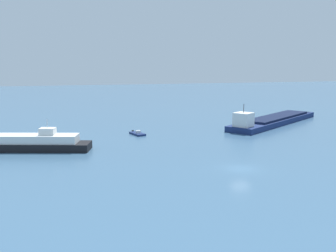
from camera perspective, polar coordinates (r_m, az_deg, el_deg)
The scene contains 4 objects.
ground_plane at distance 53.55m, azimuth 10.43°, elevation -6.07°, with size 400.00×400.00×0.00m, color #3D607F.
white_riverboat at distance 66.72m, azimuth -18.77°, elevation -2.32°, with size 18.23×8.89×5.03m.
cargo_barge at distance 93.09m, azimuth 14.95°, elevation 0.85°, with size 31.36×24.39×5.78m.
small_motorboat at distance 77.00m, azimuth -4.44°, elevation -1.10°, with size 2.71×4.40×0.87m.
Camera 1 is at (-23.03, -46.27, 14.01)m, focal length 42.19 mm.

